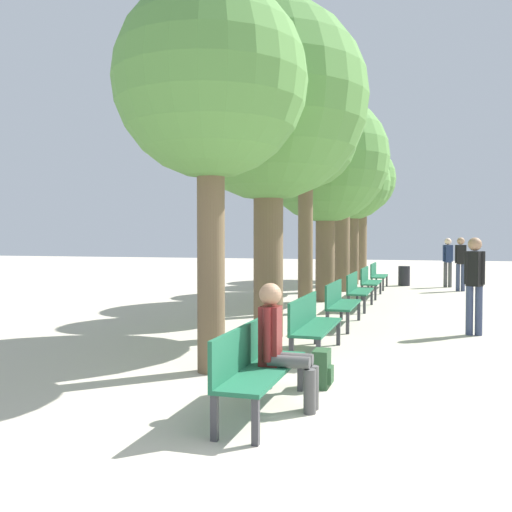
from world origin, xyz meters
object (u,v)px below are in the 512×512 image
at_px(bench_row_2, 340,300).
at_px(tree_row_4, 342,168).
at_px(trash_bin, 404,276).
at_px(tree_row_5, 353,184).
at_px(tree_row_0, 211,85).
at_px(tree_row_2, 306,140).
at_px(backpack, 322,369).
at_px(bench_row_0, 255,362).
at_px(tree_row_1, 268,103).
at_px(pedestrian_near, 461,260).
at_px(person_seated, 281,342).
at_px(bench_row_3, 357,288).
at_px(bench_row_5, 377,274).
at_px(pedestrian_far, 448,259).
at_px(tree_row_3, 325,161).
at_px(bench_row_1, 311,321).
at_px(bench_row_4, 369,280).
at_px(tree_row_6, 360,182).
at_px(pedestrian_mid, 474,279).

xyz_separation_m(bench_row_2, tree_row_4, (-1.03, 7.29, 3.47)).
bearing_deg(trash_bin, tree_row_5, 175.21).
relative_size(tree_row_0, tree_row_2, 0.96).
bearing_deg(backpack, trash_bin, 88.57).
xyz_separation_m(bench_row_0, tree_row_1, (-1.03, 4.21, 3.56)).
bearing_deg(tree_row_1, tree_row_2, 90.00).
xyz_separation_m(tree_row_1, pedestrian_near, (3.70, 9.89, -3.06)).
relative_size(tree_row_2, tree_row_5, 1.01).
bearing_deg(person_seated, bench_row_3, 91.55).
relative_size(bench_row_5, pedestrian_far, 1.07).
distance_m(bench_row_3, trash_bin, 7.21).
distance_m(person_seated, pedestrian_far, 15.51).
relative_size(bench_row_5, tree_row_4, 0.34).
xyz_separation_m(tree_row_3, pedestrian_far, (3.35, 5.54, -2.84)).
bearing_deg(person_seated, trash_bin, 87.73).
relative_size(tree_row_3, trash_bin, 7.91).
relative_size(bench_row_1, tree_row_2, 0.36).
height_order(bench_row_4, pedestrian_near, pedestrian_near).
bearing_deg(person_seated, backpack, 74.93).
bearing_deg(bench_row_3, tree_row_6, 95.98).
xyz_separation_m(bench_row_3, tree_row_6, (-1.03, 9.79, 3.54)).
height_order(tree_row_2, tree_row_5, tree_row_2).
xyz_separation_m(bench_row_3, bench_row_4, (0.00, 2.87, 0.00)).
relative_size(bench_row_3, person_seated, 1.45).
distance_m(bench_row_3, tree_row_3, 3.74).
height_order(bench_row_4, bench_row_5, same).
bearing_deg(bench_row_5, bench_row_0, -90.00).
xyz_separation_m(bench_row_3, person_seated, (0.23, -8.43, 0.17)).
bearing_deg(tree_row_5, backpack, -84.19).
bearing_deg(pedestrian_far, pedestrian_mid, -89.37).
distance_m(tree_row_1, trash_bin, 12.28).
xyz_separation_m(bench_row_3, tree_row_2, (-1.03, -1.24, 3.45)).
distance_m(tree_row_4, pedestrian_near, 4.87).
relative_size(bench_row_3, tree_row_4, 0.34).
bearing_deg(bench_row_0, tree_row_1, 103.71).
height_order(tree_row_2, trash_bin, tree_row_2).
xyz_separation_m(tree_row_2, backpack, (1.51, -6.26, -3.73)).
bearing_deg(bench_row_5, bench_row_4, -90.00).
distance_m(tree_row_3, pedestrian_mid, 6.43).
distance_m(tree_row_5, pedestrian_near, 4.94).
distance_m(bench_row_5, tree_row_2, 7.85).
relative_size(tree_row_2, tree_row_4, 0.96).
relative_size(bench_row_0, tree_row_1, 0.32).
bearing_deg(tree_row_2, bench_row_5, 81.63).
height_order(person_seated, pedestrian_mid, pedestrian_mid).
bearing_deg(bench_row_1, bench_row_5, 90.00).
relative_size(bench_row_1, backpack, 4.22).
height_order(tree_row_2, pedestrian_mid, tree_row_2).
distance_m(tree_row_5, person_seated, 16.09).
bearing_deg(backpack, pedestrian_far, 82.70).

